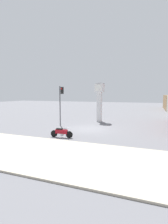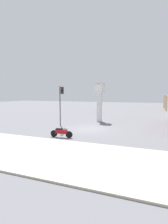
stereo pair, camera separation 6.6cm
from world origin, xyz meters
name	(u,v)px [view 1 (the left image)]	position (x,y,z in m)	size (l,w,h in m)	color
ground_plane	(89,129)	(0.00, 0.00, 0.00)	(120.00, 120.00, 0.00)	slate
sidewalk_strip	(45,153)	(0.00, -8.34, 0.05)	(36.00, 6.00, 0.10)	#B2A893
motorcycle	(62,133)	(-0.99, -4.34, 0.43)	(2.02, 0.44, 0.89)	black
clock_tower	(99,96)	(-0.40, 5.26, 3.49)	(1.34, 1.34, 5.29)	white
traffic_light	(61,99)	(-3.75, 0.70, 3.17)	(0.50, 0.35, 4.64)	#47474C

